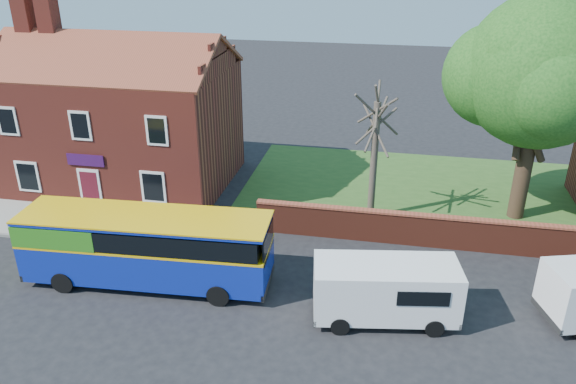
# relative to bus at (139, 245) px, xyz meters

# --- Properties ---
(ground) EXTENTS (120.00, 120.00, 0.00)m
(ground) POSITION_rel_bus_xyz_m (1.60, -1.73, -1.74)
(ground) COLOR black
(ground) RESTS_ON ground
(pavement) EXTENTS (18.00, 3.50, 0.12)m
(pavement) POSITION_rel_bus_xyz_m (-5.40, 4.02, -1.68)
(pavement) COLOR gray
(pavement) RESTS_ON ground
(kerb) EXTENTS (18.00, 0.15, 0.14)m
(kerb) POSITION_rel_bus_xyz_m (-5.40, 2.27, -1.67)
(kerb) COLOR slate
(kerb) RESTS_ON ground
(grass_strip) EXTENTS (26.00, 12.00, 0.04)m
(grass_strip) POSITION_rel_bus_xyz_m (14.60, 11.27, -1.72)
(grass_strip) COLOR #426B28
(grass_strip) RESTS_ON ground
(shop_building) EXTENTS (12.30, 8.13, 10.50)m
(shop_building) POSITION_rel_bus_xyz_m (-5.42, 9.77, 1.68)
(shop_building) COLOR maroon
(shop_building) RESTS_ON ground
(boundary_wall) EXTENTS (22.00, 0.38, 1.60)m
(boundary_wall) POSITION_rel_bus_xyz_m (14.60, 5.27, -0.93)
(boundary_wall) COLOR maroon
(boundary_wall) RESTS_ON ground
(bus) EXTENTS (10.16, 3.08, 3.06)m
(bus) POSITION_rel_bus_xyz_m (0.00, 0.00, 0.00)
(bus) COLOR #0E249D
(bus) RESTS_ON ground
(van_near) EXTENTS (5.54, 2.92, 2.31)m
(van_near) POSITION_rel_bus_xyz_m (9.92, -0.57, -0.44)
(van_near) COLOR white
(van_near) RESTS_ON ground
(large_tree) EXTENTS (9.06, 7.17, 11.05)m
(large_tree) POSITION_rel_bus_xyz_m (16.26, 9.39, 5.49)
(large_tree) COLOR black
(large_tree) RESTS_ON ground
(bare_tree) EXTENTS (2.47, 2.95, 6.60)m
(bare_tree) POSITION_rel_bus_xyz_m (8.90, 7.71, 1.65)
(bare_tree) COLOR #4C4238
(bare_tree) RESTS_ON ground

